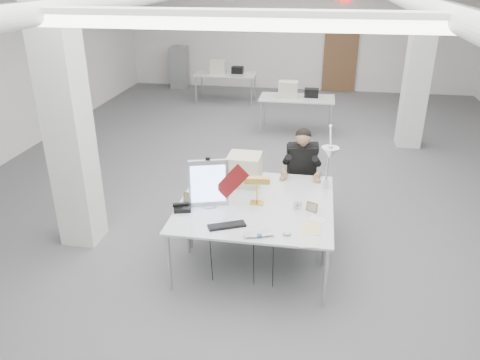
% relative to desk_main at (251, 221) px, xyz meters
% --- Properties ---
extents(room_shell, '(10.04, 14.04, 3.24)m').
position_rel_desk_main_xyz_m(room_shell, '(0.04, 2.63, 0.95)').
color(room_shell, '#57585A').
rests_on(room_shell, ground).
extents(desk_main, '(1.80, 0.90, 0.02)m').
position_rel_desk_main_xyz_m(desk_main, '(0.00, 0.00, 0.00)').
color(desk_main, silver).
rests_on(desk_main, room_shell).
extents(desk_second, '(1.80, 0.90, 0.02)m').
position_rel_desk_main_xyz_m(desk_second, '(0.00, 0.90, 0.00)').
color(desk_second, silver).
rests_on(desk_second, room_shell).
extents(bg_desk_a, '(1.60, 0.80, 0.02)m').
position_rel_desk_main_xyz_m(bg_desk_a, '(0.20, 5.50, 0.00)').
color(bg_desk_a, silver).
rests_on(bg_desk_a, room_shell).
extents(bg_desk_b, '(1.60, 0.80, 0.02)m').
position_rel_desk_main_xyz_m(bg_desk_b, '(-1.80, 7.70, 0.00)').
color(bg_desk_b, silver).
rests_on(bg_desk_b, room_shell).
extents(filing_cabinet, '(0.45, 0.55, 1.20)m').
position_rel_desk_main_xyz_m(filing_cabinet, '(-3.50, 9.15, -0.14)').
color(filing_cabinet, gray).
rests_on(filing_cabinet, room_shell).
extents(office_chair, '(0.69, 0.69, 1.19)m').
position_rel_desk_main_xyz_m(office_chair, '(0.48, 1.59, -0.15)').
color(office_chair, black).
rests_on(office_chair, room_shell).
extents(seated_person, '(0.56, 0.64, 0.85)m').
position_rel_desk_main_xyz_m(seated_person, '(0.48, 1.54, 0.16)').
color(seated_person, black).
rests_on(seated_person, office_chair).
extents(monitor, '(0.45, 0.18, 0.57)m').
position_rel_desk_main_xyz_m(monitor, '(-0.53, 0.28, 0.30)').
color(monitor, '#B4B4B9').
rests_on(monitor, desk_main).
extents(pennant, '(0.42, 0.12, 0.46)m').
position_rel_desk_main_xyz_m(pennant, '(-0.25, 0.25, 0.35)').
color(pennant, maroon).
rests_on(pennant, monitor).
extents(keyboard, '(0.43, 0.29, 0.02)m').
position_rel_desk_main_xyz_m(keyboard, '(-0.23, -0.17, 0.02)').
color(keyboard, black).
rests_on(keyboard, desk_main).
extents(laptop, '(0.36, 0.29, 0.02)m').
position_rel_desk_main_xyz_m(laptop, '(0.14, -0.34, 0.02)').
color(laptop, silver).
rests_on(laptop, desk_main).
extents(mouse, '(0.10, 0.07, 0.04)m').
position_rel_desk_main_xyz_m(mouse, '(0.42, -0.25, 0.03)').
color(mouse, '#AFAFB4').
rests_on(mouse, desk_main).
extents(bankers_lamp, '(0.31, 0.15, 0.35)m').
position_rel_desk_main_xyz_m(bankers_lamp, '(0.01, 0.42, 0.19)').
color(bankers_lamp, gold).
rests_on(bankers_lamp, desk_main).
extents(desk_phone, '(0.23, 0.22, 0.05)m').
position_rel_desk_main_xyz_m(desk_phone, '(-0.81, 0.11, 0.04)').
color(desk_phone, black).
rests_on(desk_phone, desk_main).
extents(picture_frame_left, '(0.16, 0.08, 0.12)m').
position_rel_desk_main_xyz_m(picture_frame_left, '(-0.78, 0.31, 0.07)').
color(picture_frame_left, '#A87148').
rests_on(picture_frame_left, desk_main).
extents(picture_frame_right, '(0.14, 0.09, 0.11)m').
position_rel_desk_main_xyz_m(picture_frame_right, '(0.66, 0.33, 0.07)').
color(picture_frame_right, olive).
rests_on(picture_frame_right, desk_main).
extents(desk_clock, '(0.10, 0.05, 0.10)m').
position_rel_desk_main_xyz_m(desk_clock, '(0.49, 0.36, 0.06)').
color(desk_clock, silver).
rests_on(desk_clock, desk_main).
extents(paper_stack_a, '(0.23, 0.31, 0.01)m').
position_rel_desk_main_xyz_m(paper_stack_a, '(0.63, -0.32, 0.02)').
color(paper_stack_a, silver).
rests_on(paper_stack_a, desk_main).
extents(paper_stack_b, '(0.21, 0.28, 0.01)m').
position_rel_desk_main_xyz_m(paper_stack_b, '(0.66, -0.08, 0.02)').
color(paper_stack_b, '#F4D892').
rests_on(paper_stack_b, desk_main).
extents(paper_stack_c, '(0.22, 0.20, 0.01)m').
position_rel_desk_main_xyz_m(paper_stack_c, '(0.73, 0.14, 0.02)').
color(paper_stack_c, white).
rests_on(paper_stack_c, desk_main).
extents(beige_monitor, '(0.42, 0.40, 0.39)m').
position_rel_desk_main_xyz_m(beige_monitor, '(-0.23, 0.96, 0.21)').
color(beige_monitor, beige).
rests_on(beige_monitor, desk_second).
extents(architect_lamp, '(0.31, 0.65, 0.80)m').
position_rel_desk_main_xyz_m(architect_lamp, '(0.81, 0.76, 0.41)').
color(architect_lamp, silver).
rests_on(architect_lamp, desk_second).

